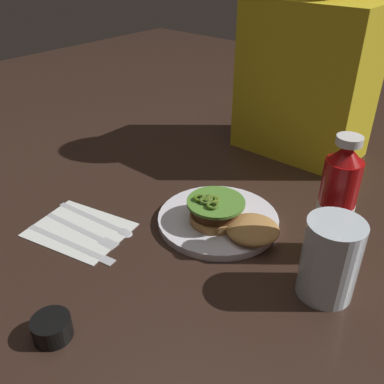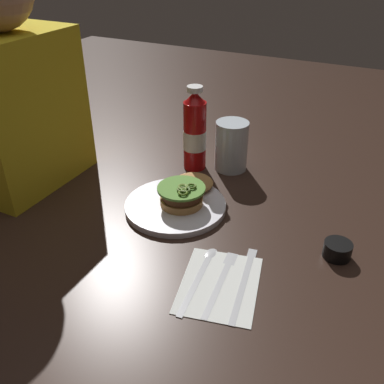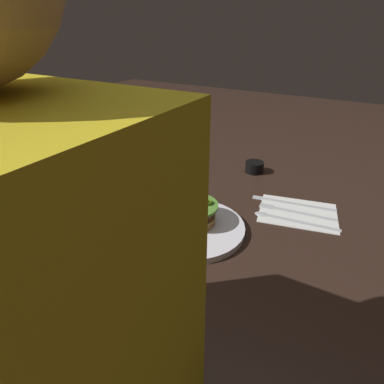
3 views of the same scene
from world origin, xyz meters
The scene contains 11 objects.
ground_plane centered at (0.00, 0.00, 0.00)m, with size 3.00×3.00×0.00m, color #312019.
dinner_plate centered at (0.02, 0.11, 0.01)m, with size 0.24×0.24×0.01m, color white.
burger_sandwich centered at (0.06, 0.09, 0.03)m, with size 0.19×0.11×0.05m.
ketchup_bottle centered at (0.23, 0.16, 0.10)m, with size 0.06×0.06×0.23m.
water_glass centered at (0.27, 0.07, 0.07)m, with size 0.09×0.09×0.14m, color silver.
condiment_cup centered at (0.01, -0.27, 0.02)m, with size 0.06×0.06×0.03m, color black.
napkin centered at (-0.17, -0.09, 0.00)m, with size 0.18×0.14×0.00m, color white.
butter_knife centered at (-0.13, -0.13, 0.00)m, with size 0.21×0.05×0.00m.
fork_utensil centered at (-0.15, -0.09, 0.00)m, with size 0.19×0.04×0.00m.
spoon_utensil centered at (-0.15, -0.04, 0.00)m, with size 0.20×0.04×0.00m.
diner_person centered at (-0.02, 0.51, 0.24)m, with size 0.31×0.18×0.54m.
Camera 2 is at (-0.72, -0.31, 0.57)m, focal length 39.90 mm.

